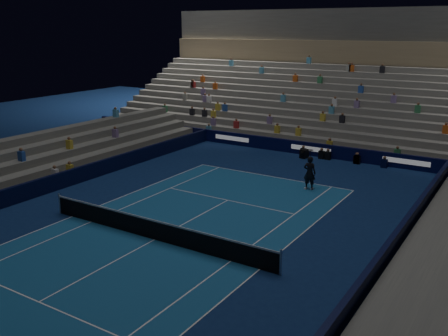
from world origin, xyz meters
TOP-DOWN VIEW (x-y plane):
  - ground at (0.00, 0.00)m, footprint 90.00×90.00m
  - court_surface at (0.00, 0.00)m, footprint 10.97×23.77m
  - sponsor_barrier_far at (0.00, 18.50)m, footprint 44.00×0.25m
  - sponsor_barrier_east at (9.70, 0.00)m, footprint 0.25×37.00m
  - sponsor_barrier_west at (-9.70, 0.00)m, footprint 0.25×37.00m
  - grandstand_main at (0.00, 27.90)m, footprint 44.00×15.20m
  - tennis_net at (0.00, 0.00)m, footprint 12.90×0.10m
  - tennis_player at (3.10, 10.72)m, footprint 0.77×0.53m
  - broadcast_camera at (-0.15, 17.50)m, footprint 0.58×1.00m

SIDE VIEW (x-z plane):
  - ground at x=0.00m, z-range 0.00..0.00m
  - court_surface at x=0.00m, z-range 0.00..0.01m
  - broadcast_camera at x=-0.15m, z-range 0.01..0.66m
  - sponsor_barrier_far at x=0.00m, z-range 0.00..1.00m
  - sponsor_barrier_east at x=9.70m, z-range 0.00..1.00m
  - sponsor_barrier_west at x=-9.70m, z-range 0.00..1.00m
  - tennis_net at x=0.00m, z-range -0.05..1.05m
  - tennis_player at x=3.10m, z-range 0.00..2.06m
  - grandstand_main at x=0.00m, z-range -2.22..8.98m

